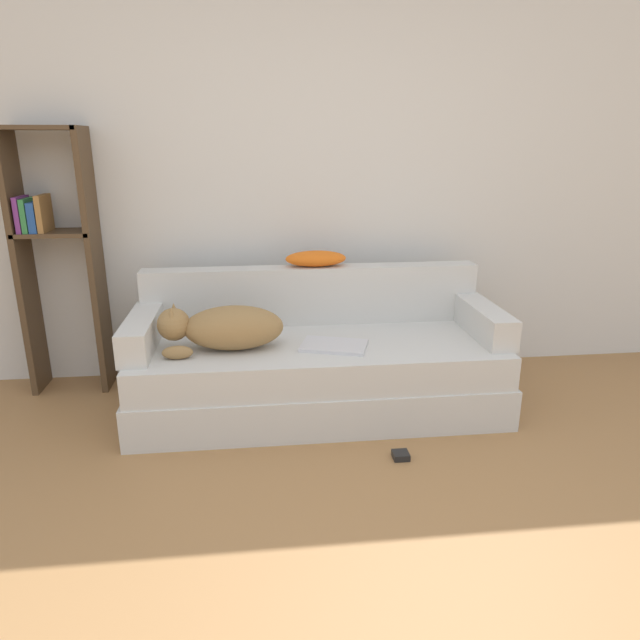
# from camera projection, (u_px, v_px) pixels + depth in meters

# --- Properties ---
(wall_back) EXTENTS (7.80, 0.06, 2.70)m
(wall_back) POSITION_uv_depth(u_px,v_px,m) (316.00, 164.00, 3.56)
(wall_back) COLOR silver
(wall_back) RESTS_ON ground_plane
(couch) EXTENTS (2.06, 0.84, 0.42)m
(couch) POSITION_uv_depth(u_px,v_px,m) (318.00, 375.00, 3.27)
(couch) COLOR silver
(couch) RESTS_ON ground_plane
(couch_backrest) EXTENTS (2.02, 0.15, 0.35)m
(couch_backrest) POSITION_uv_depth(u_px,v_px,m) (312.00, 295.00, 3.48)
(couch_backrest) COLOR silver
(couch_backrest) RESTS_ON couch
(couch_arm_left) EXTENTS (0.15, 0.65, 0.17)m
(couch_arm_left) POSITION_uv_depth(u_px,v_px,m) (142.00, 332.00, 3.07)
(couch_arm_left) COLOR silver
(couch_arm_left) RESTS_ON couch
(couch_arm_right) EXTENTS (0.15, 0.65, 0.17)m
(couch_arm_right) POSITION_uv_depth(u_px,v_px,m) (483.00, 320.00, 3.28)
(couch_arm_right) COLOR silver
(couch_arm_right) RESTS_ON couch
(dog) EXTENTS (0.66, 0.29, 0.25)m
(dog) POSITION_uv_depth(u_px,v_px,m) (224.00, 328.00, 3.03)
(dog) COLOR olive
(dog) RESTS_ON couch
(laptop) EXTENTS (0.40, 0.33, 0.02)m
(laptop) POSITION_uv_depth(u_px,v_px,m) (334.00, 346.00, 3.10)
(laptop) COLOR silver
(laptop) RESTS_ON couch
(throw_pillow) EXTENTS (0.37, 0.16, 0.09)m
(throw_pillow) POSITION_uv_depth(u_px,v_px,m) (316.00, 259.00, 3.43)
(throw_pillow) COLOR orange
(throw_pillow) RESTS_ON couch_backrest
(bookshelf) EXTENTS (0.45, 0.26, 1.57)m
(bookshelf) POSITION_uv_depth(u_px,v_px,m) (55.00, 248.00, 3.36)
(bookshelf) COLOR #4C3823
(bookshelf) RESTS_ON ground_plane
(power_adapter) EXTENTS (0.08, 0.08, 0.03)m
(power_adapter) POSITION_uv_depth(u_px,v_px,m) (401.00, 455.00, 2.79)
(power_adapter) COLOR black
(power_adapter) RESTS_ON ground_plane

